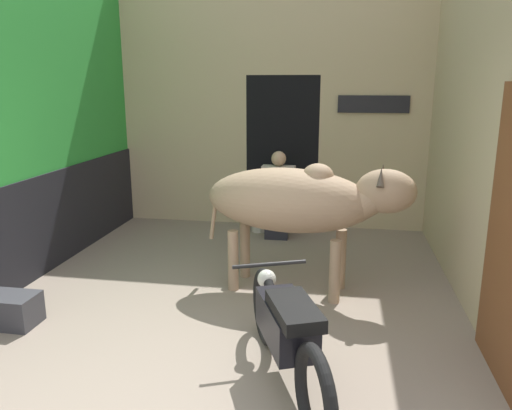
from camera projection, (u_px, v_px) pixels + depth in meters
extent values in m
plane|color=gray|center=(173.00, 410.00, 3.27)|extent=(30.00, 30.00, 0.00)
cube|color=green|center=(27.00, 94.00, 5.34)|extent=(0.18, 4.50, 3.95)
cube|color=black|center=(49.00, 222.00, 5.66)|extent=(0.03, 4.50, 1.10)
cube|color=#C6B289|center=(272.00, 10.00, 6.94)|extent=(4.46, 0.18, 1.75)
cube|color=#C6B289|center=(188.00, 150.00, 7.62)|extent=(1.87, 0.18, 2.20)
cube|color=#C6B289|center=(372.00, 154.00, 7.17)|extent=(1.53, 0.18, 2.20)
cube|color=black|center=(285.00, 149.00, 7.72)|extent=(1.06, 0.90, 2.20)
cube|color=black|center=(373.00, 104.00, 6.90)|extent=(0.97, 0.03, 0.24)
cube|color=#C6B289|center=(486.00, 96.00, 4.58)|extent=(0.18, 4.50, 3.95)
ellipsoid|color=tan|center=(288.00, 200.00, 4.99)|extent=(1.76, 0.91, 0.65)
ellipsoid|color=tan|center=(318.00, 176.00, 4.84)|extent=(0.34, 0.31, 0.24)
cylinder|color=tan|center=(367.00, 201.00, 4.75)|extent=(0.46, 0.36, 0.43)
ellipsoid|color=tan|center=(386.00, 191.00, 4.67)|extent=(0.61, 0.43, 0.42)
cylinder|color=tan|center=(214.00, 213.00, 5.27)|extent=(0.13, 0.06, 0.57)
cylinder|color=tan|center=(340.00, 259.00, 5.16)|extent=(0.11, 0.11, 0.63)
cylinder|color=tan|center=(335.00, 272.00, 4.81)|extent=(0.11, 0.11, 0.63)
cylinder|color=tan|center=(245.00, 249.00, 5.46)|extent=(0.11, 0.11, 0.63)
cylinder|color=tan|center=(233.00, 260.00, 5.12)|extent=(0.11, 0.11, 0.63)
cone|color=#473D33|center=(383.00, 172.00, 4.79)|extent=(0.09, 0.15, 0.20)
cone|color=#473D33|center=(381.00, 177.00, 4.51)|extent=(0.09, 0.15, 0.20)
torus|color=black|center=(315.00, 397.00, 2.90)|extent=(0.31, 0.61, 0.63)
torus|color=black|center=(265.00, 307.00, 4.06)|extent=(0.31, 0.61, 0.63)
cube|color=black|center=(286.00, 323.00, 3.44)|extent=(0.52, 0.73, 0.28)
cube|color=black|center=(294.00, 310.00, 3.22)|extent=(0.45, 0.60, 0.09)
cylinder|color=black|center=(269.00, 264.00, 3.84)|extent=(0.55, 0.25, 0.03)
sphere|color=silver|center=(267.00, 279.00, 3.95)|extent=(0.15, 0.15, 0.15)
cube|color=#282833|center=(277.00, 223.00, 6.82)|extent=(0.32, 0.14, 0.45)
cube|color=#282833|center=(278.00, 202.00, 6.84)|extent=(0.32, 0.32, 0.11)
cube|color=beige|center=(278.00, 184.00, 6.85)|extent=(0.45, 0.20, 0.49)
sphere|color=tan|center=(279.00, 159.00, 6.77)|extent=(0.20, 0.20, 0.20)
cylinder|color=beige|center=(259.00, 217.00, 7.18)|extent=(0.23, 0.23, 0.42)
cylinder|color=beige|center=(259.00, 202.00, 7.12)|extent=(0.32, 0.32, 0.04)
cube|color=#38383D|center=(12.00, 310.00, 4.40)|extent=(0.44, 0.32, 0.28)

